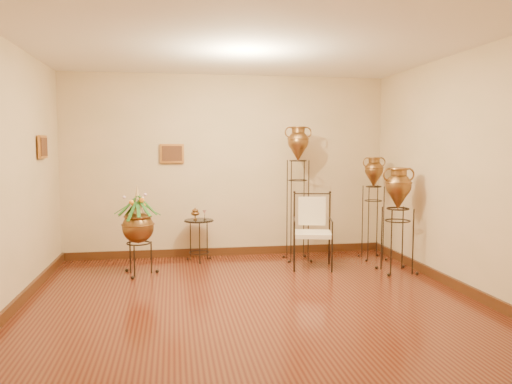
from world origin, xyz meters
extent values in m
plane|color=#5A2915|center=(0.00, 0.00, 0.00)|extent=(5.00, 5.00, 0.00)
cube|color=#43230F|center=(0.00, 2.48, 0.06)|extent=(5.00, 0.04, 0.12)
cube|color=#43230F|center=(-2.48, 0.00, 0.06)|extent=(0.04, 5.00, 0.12)
cube|color=#43230F|center=(2.48, 0.00, 0.06)|extent=(0.04, 5.00, 0.12)
cube|color=#BF7E38|center=(-0.85, 2.46, 1.60)|extent=(0.36, 0.03, 0.29)
cube|color=#BF7E38|center=(-2.46, 1.45, 1.70)|extent=(0.03, 0.36, 0.29)
cube|color=#FFEBC0|center=(1.08, 1.45, 0.48)|extent=(0.60, 0.58, 0.06)
cube|color=#FFEBC0|center=(1.08, 1.45, 0.78)|extent=(0.39, 0.12, 0.41)
cylinder|color=black|center=(-0.47, 2.15, 0.62)|extent=(0.43, 0.43, 0.01)
camera|label=1|loc=(-0.84, -5.23, 1.70)|focal=35.00mm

